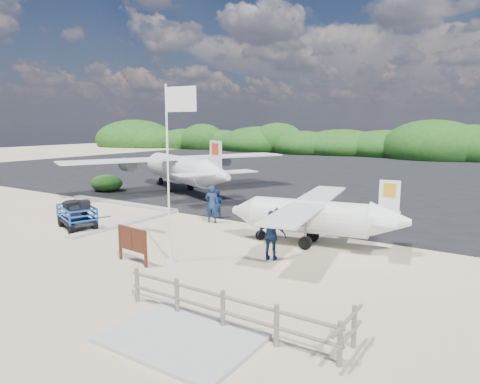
{
  "coord_description": "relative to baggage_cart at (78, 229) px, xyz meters",
  "views": [
    {
      "loc": [
        11.8,
        -13.08,
        5.05
      ],
      "look_at": [
        0.93,
        3.51,
        1.86
      ],
      "focal_mm": 32.0,
      "sensor_mm": 36.0,
      "label": 1
    }
  ],
  "objects": [
    {
      "name": "ground",
      "position": [
        5.82,
        0.55,
        0.0
      ],
      "size": [
        160.0,
        160.0,
        0.0
      ],
      "primitive_type": "plane",
      "color": "beige"
    },
    {
      "name": "crew_a",
      "position": [
        4.65,
        4.64,
        0.97
      ],
      "size": [
        0.84,
        0.72,
        1.94
      ],
      "primitive_type": "imported",
      "rotation": [
        0.0,
        0.0,
        3.57
      ],
      "color": "navy",
      "rests_on": "ground"
    },
    {
      "name": "crew_b",
      "position": [
        4.24,
        5.61,
        0.77
      ],
      "size": [
        0.9,
        0.8,
        1.54
      ],
      "primitive_type": "imported",
      "rotation": [
        0.0,
        0.0,
        3.48
      ],
      "color": "navy",
      "rests_on": "ground"
    },
    {
      "name": "lagoon",
      "position": [
        -3.18,
        2.05,
        0.0
      ],
      "size": [
        9.0,
        7.0,
        0.4
      ],
      "primitive_type": null,
      "color": "#B2B2B2",
      "rests_on": "ground"
    },
    {
      "name": "asphalt_apron",
      "position": [
        5.82,
        30.55,
        0.0
      ],
      "size": [
        90.0,
        50.0,
        0.04
      ],
      "primitive_type": null,
      "color": "#B2B2B2",
      "rests_on": "ground"
    },
    {
      "name": "aircraft_small",
      "position": [
        -8.75,
        28.94,
        0.0
      ],
      "size": [
        8.93,
        8.93,
        2.77
      ],
      "primitive_type": null,
      "rotation": [
        0.0,
        0.0,
        3.32
      ],
      "color": "#B2B2B2",
      "rests_on": "ground"
    },
    {
      "name": "signboard",
      "position": [
        6.14,
        -2.13,
        0.0
      ],
      "size": [
        1.67,
        0.32,
        1.37
      ],
      "primitive_type": null,
      "rotation": [
        0.0,
        0.0,
        -0.1
      ],
      "color": "#4F2416",
      "rests_on": "ground"
    },
    {
      "name": "baggage_cart",
      "position": [
        0.0,
        0.0,
        0.0
      ],
      "size": [
        3.06,
        2.41,
        1.34
      ],
      "primitive_type": null,
      "rotation": [
        0.0,
        0.0,
        -0.37
      ],
      "color": "#0C44B5",
      "rests_on": "ground"
    },
    {
      "name": "walkway_pad",
      "position": [
        11.32,
        -5.45,
        0.0
      ],
      "size": [
        3.5,
        2.5,
        0.1
      ],
      "primitive_type": null,
      "color": "#B2B2B2",
      "rests_on": "ground"
    },
    {
      "name": "fence",
      "position": [
        11.82,
        -4.45,
        0.0
      ],
      "size": [
        6.4,
        2.0,
        1.1
      ],
      "primitive_type": null,
      "color": "#B2B2B2",
      "rests_on": "ground"
    },
    {
      "name": "flagpole",
      "position": [
        7.13,
        -1.23,
        0.0
      ],
      "size": [
        1.31,
        0.62,
        6.4
      ],
      "primitive_type": null,
      "rotation": [
        0.0,
        0.0,
        0.07
      ],
      "color": "white",
      "rests_on": "ground"
    },
    {
      "name": "crew_c",
      "position": [
        10.16,
        0.99,
        0.94
      ],
      "size": [
        1.18,
        0.76,
        1.87
      ],
      "primitive_type": "imported",
      "rotation": [
        0.0,
        0.0,
        3.44
      ],
      "color": "navy",
      "rests_on": "ground"
    },
    {
      "name": "vegetation_band",
      "position": [
        5.82,
        55.55,
        0.0
      ],
      "size": [
        124.0,
        8.0,
        4.4
      ],
      "primitive_type": null,
      "color": "#B2B2B2",
      "rests_on": "ground"
    }
  ]
}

